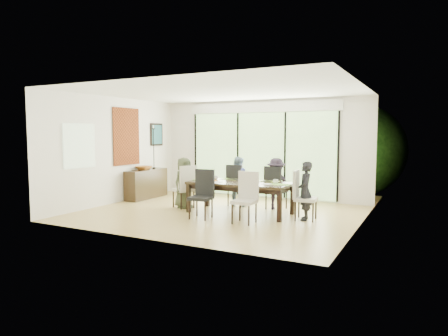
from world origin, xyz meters
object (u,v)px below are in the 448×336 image
at_px(person_far_right, 276,184).
at_px(person_right_end, 305,191).
at_px(chair_right_end, 306,195).
at_px(chair_far_left, 238,185).
at_px(table_top, 240,183).
at_px(person_far_left, 238,181).
at_px(cup_a, 216,178).
at_px(bowl, 144,168).
at_px(cup_c, 276,182).
at_px(chair_far_right, 276,187).
at_px(person_left_end, 184,183).
at_px(chair_left_end, 183,186).
at_px(chair_near_left, 201,194).
at_px(vase, 243,179).
at_px(laptop, 205,180).
at_px(cup_b, 244,181).
at_px(sideboard, 146,184).
at_px(chair_near_right, 244,198).

bearing_deg(person_far_right, person_right_end, 125.66).
distance_m(chair_right_end, chair_far_left, 2.13).
relative_size(table_top, person_far_left, 1.86).
xyz_separation_m(cup_a, bowl, (-2.48, 0.46, 0.09)).
bearing_deg(cup_a, person_right_end, -3.94).
relative_size(cup_c, bowl, 0.28).
bearing_deg(cup_c, table_top, -172.87).
xyz_separation_m(table_top, person_far_right, (0.55, 0.83, -0.07)).
relative_size(chair_far_right, person_right_end, 0.85).
xyz_separation_m(person_left_end, cup_c, (2.28, 0.10, 0.14)).
height_order(chair_left_end, chair_near_left, same).
xyz_separation_m(chair_far_left, bowl, (-2.73, -0.24, 0.33)).
bearing_deg(table_top, chair_right_end, 0.00).
xyz_separation_m(chair_near_left, vase, (0.55, 0.92, 0.24)).
bearing_deg(bowl, person_right_end, -7.49).
relative_size(chair_far_left, cup_a, 8.87).
distance_m(person_far_right, vase, 0.94).
relative_size(laptop, cup_b, 3.30).
xyz_separation_m(chair_left_end, cup_c, (2.30, 0.10, 0.23)).
xyz_separation_m(table_top, cup_b, (0.15, -0.10, 0.07)).
distance_m(chair_far_left, person_right_end, 2.11).
xyz_separation_m(table_top, chair_right_end, (1.50, 0.00, -0.16)).
height_order(chair_far_right, cup_a, chair_far_right).
bearing_deg(laptop, cup_c, -22.23).
xyz_separation_m(chair_right_end, person_far_right, (-0.95, 0.83, 0.09)).
distance_m(person_left_end, laptop, 0.65).
xyz_separation_m(chair_right_end, vase, (-1.45, 0.05, 0.24)).
relative_size(chair_left_end, cup_c, 8.87).
height_order(chair_far_left, person_right_end, person_right_end).
bearing_deg(sideboard, table_top, -12.64).
height_order(person_far_left, laptop, person_far_left).
distance_m(chair_far_left, vase, 0.97).
bearing_deg(bowl, cup_c, -7.34).
distance_m(person_right_end, cup_c, 0.70).
bearing_deg(chair_left_end, vase, 116.70).
bearing_deg(vase, person_far_left, 122.66).
height_order(chair_far_right, laptop, chair_far_right).
xyz_separation_m(chair_near_right, cup_b, (-0.35, 0.77, 0.23)).
height_order(cup_b, cup_c, cup_c).
xyz_separation_m(chair_left_end, person_left_end, (0.02, 0.00, 0.09)).
height_order(table_top, chair_far_left, chair_far_left).
distance_m(person_left_end, bowl, 1.82).
bearing_deg(person_right_end, bowl, -111.50).
height_order(chair_left_end, cup_a, chair_left_end).
bearing_deg(chair_far_left, vase, 125.88).
height_order(chair_far_left, sideboard, chair_far_left).
bearing_deg(vase, person_left_end, -178.13).
bearing_deg(bowl, person_left_end, -19.83).
distance_m(person_far_right, cup_a, 1.43).
distance_m(table_top, laptop, 0.86).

